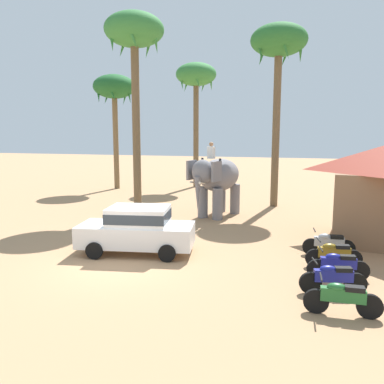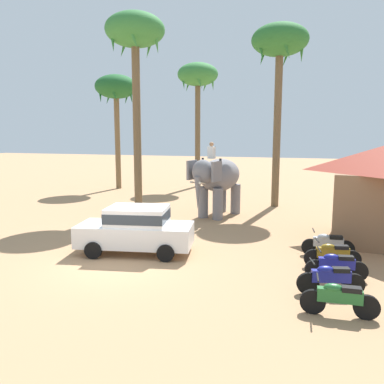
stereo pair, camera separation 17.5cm
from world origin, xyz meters
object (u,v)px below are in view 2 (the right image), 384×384
at_px(car_sedan_foreground, 136,228).
at_px(elephant_with_mahout, 217,179).
at_px(motorcycle_fourth_in_row, 332,254).
at_px(palm_tree_behind_elephant, 116,90).
at_px(palm_tree_near_hut, 198,79).
at_px(motorcycle_nearest_camera, 339,298).
at_px(palm_tree_left_of_road, 135,39).
at_px(motorcycle_mid_row, 336,265).
at_px(motorcycle_second_in_row, 331,278).
at_px(motorcycle_far_in_row, 328,244).
at_px(palm_tree_far_back, 280,48).

height_order(car_sedan_foreground, elephant_with_mahout, elephant_with_mahout).
distance_m(elephant_with_mahout, motorcycle_fourth_in_row, 8.67).
xyz_separation_m(palm_tree_behind_elephant, palm_tree_near_hut, (5.66, 2.90, 0.98)).
bearing_deg(motorcycle_nearest_camera, motorcycle_fourth_in_row, 89.76).
xyz_separation_m(palm_tree_behind_elephant, palm_tree_left_of_road, (5.19, -7.49, 1.76)).
relative_size(motorcycle_fourth_in_row, palm_tree_near_hut, 0.18).
height_order(motorcycle_mid_row, motorcycle_fourth_in_row, same).
relative_size(motorcycle_nearest_camera, motorcycle_second_in_row, 1.02).
relative_size(car_sedan_foreground, motorcycle_mid_row, 2.42).
bearing_deg(car_sedan_foreground, motorcycle_far_in_row, 13.62).
distance_m(motorcycle_fourth_in_row, palm_tree_behind_elephant, 22.24).
distance_m(motorcycle_second_in_row, motorcycle_far_in_row, 3.46).
bearing_deg(elephant_with_mahout, palm_tree_near_hut, 111.38).
bearing_deg(palm_tree_near_hut, motorcycle_nearest_camera, -65.37).
relative_size(motorcycle_second_in_row, motorcycle_mid_row, 0.99).
bearing_deg(palm_tree_far_back, palm_tree_behind_elephant, 161.80).
bearing_deg(motorcycle_mid_row, motorcycle_fourth_in_row, 92.85).
distance_m(motorcycle_second_in_row, motorcycle_fourth_in_row, 2.23).
relative_size(motorcycle_second_in_row, palm_tree_far_back, 0.17).
bearing_deg(motorcycle_fourth_in_row, palm_tree_far_back, 104.80).
xyz_separation_m(motorcycle_mid_row, palm_tree_far_back, (-2.80, 11.50, 8.63)).
distance_m(palm_tree_near_hut, palm_tree_far_back, 9.83).
distance_m(motorcycle_second_in_row, palm_tree_behind_elephant, 23.66).
bearing_deg(elephant_with_mahout, motorcycle_far_in_row, -45.60).
xyz_separation_m(elephant_with_mahout, motorcycle_fourth_in_row, (5.38, -6.63, -1.53)).
bearing_deg(motorcycle_mid_row, motorcycle_nearest_camera, -91.63).
bearing_deg(motorcycle_fourth_in_row, motorcycle_mid_row, -87.15).
xyz_separation_m(elephant_with_mahout, motorcycle_nearest_camera, (5.37, -10.13, -1.53)).
xyz_separation_m(motorcycle_second_in_row, palm_tree_far_back, (-2.60, 12.64, 8.63)).
relative_size(car_sedan_foreground, motorcycle_second_in_row, 2.44).
bearing_deg(palm_tree_behind_elephant, car_sedan_foreground, -60.15).
xyz_separation_m(car_sedan_foreground, palm_tree_behind_elephant, (-8.55, 14.90, 6.64)).
height_order(motorcycle_nearest_camera, palm_tree_far_back, palm_tree_far_back).
relative_size(motorcycle_nearest_camera, motorcycle_mid_row, 1.00).
bearing_deg(motorcycle_far_in_row, palm_tree_near_hut, 120.43).
height_order(car_sedan_foreground, motorcycle_nearest_camera, car_sedan_foreground).
distance_m(motorcycle_mid_row, palm_tree_near_hut, 22.40).
relative_size(car_sedan_foreground, motorcycle_fourth_in_row, 2.43).
height_order(motorcycle_fourth_in_row, palm_tree_far_back, palm_tree_far_back).
xyz_separation_m(motorcycle_far_in_row, palm_tree_left_of_road, (-9.98, 5.81, 8.87)).
xyz_separation_m(motorcycle_nearest_camera, palm_tree_near_hut, (-9.59, 20.93, 8.09)).
distance_m(motorcycle_far_in_row, palm_tree_far_back, 12.87).
bearing_deg(motorcycle_second_in_row, motorcycle_fourth_in_row, 86.11).
bearing_deg(palm_tree_far_back, motorcycle_far_in_row, -73.85).
xyz_separation_m(motorcycle_far_in_row, palm_tree_behind_elephant, (-15.18, 13.29, 7.11)).
relative_size(car_sedan_foreground, palm_tree_far_back, 0.42).
distance_m(car_sedan_foreground, motorcycle_nearest_camera, 7.41).
relative_size(car_sedan_foreground, motorcycle_far_in_row, 2.41).
bearing_deg(car_sedan_foreground, motorcycle_nearest_camera, -25.01).
relative_size(motorcycle_far_in_row, palm_tree_far_back, 0.17).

